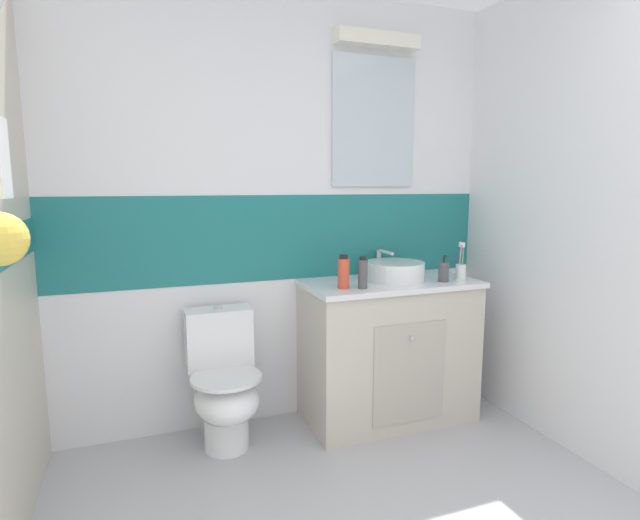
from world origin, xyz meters
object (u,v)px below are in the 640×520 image
Objects in this scene: toilet at (224,384)px; soap_dispenser at (444,272)px; sink_basin at (394,270)px; toothbrush_cup at (461,270)px; mouthwash_bottle at (344,273)px; deodorant_spray_can at (363,273)px.

soap_dispenser is (1.27, -0.14, 0.56)m from toilet.
toothbrush_cup is at bearing -21.61° from sink_basin.
soap_dispenser is (-0.12, -0.00, -0.00)m from toothbrush_cup.
deodorant_spray_can is (0.10, -0.04, -0.00)m from mouthwash_bottle.
soap_dispenser is 0.62m from mouthwash_bottle.
toilet is 4.21× the size of deodorant_spray_can.
soap_dispenser is 0.53m from deodorant_spray_can.
mouthwash_bottle is (-0.62, 0.03, 0.03)m from soap_dispenser.
mouthwash_bottle is (0.64, -0.12, 0.59)m from toilet.
mouthwash_bottle reaches higher than sink_basin.
mouthwash_bottle is (-0.74, 0.02, 0.03)m from toothbrush_cup.
sink_basin is 2.14× the size of mouthwash_bottle.
deodorant_spray_can is (-0.65, -0.02, 0.02)m from toothbrush_cup.
toothbrush_cup is 0.12m from soap_dispenser.
soap_dispenser is at bearing -6.48° from toilet.
toilet is at bearing 168.19° from deodorant_spray_can.
toilet is at bearing 173.52° from soap_dispenser.
sink_basin is at bearing 29.43° from deodorant_spray_can.
soap_dispenser is at bearing 1.22° from deodorant_spray_can.
toothbrush_cup is at bearing -1.64° from mouthwash_bottle.
toothbrush_cup is at bearing 1.93° from soap_dispenser.
sink_basin is 2.54× the size of soap_dispenser.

